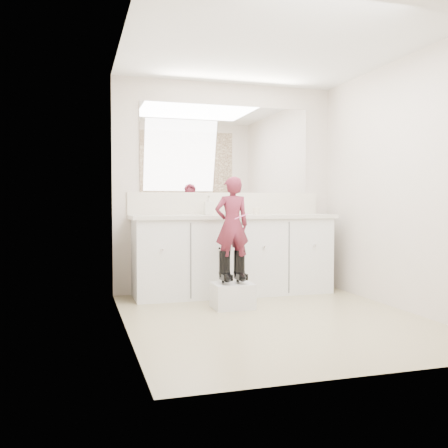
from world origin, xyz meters
name	(u,v)px	position (x,y,z in m)	size (l,w,h in m)	color
floor	(275,319)	(0.00, 0.00, 0.00)	(3.00, 3.00, 0.00)	#897D59
ceiling	(277,43)	(0.00, 0.00, 2.40)	(3.00, 3.00, 0.00)	white
wall_back	(226,187)	(0.00, 1.50, 1.20)	(2.60, 2.60, 0.00)	beige
wall_front	(375,173)	(0.00, -1.50, 1.20)	(2.60, 2.60, 0.00)	beige
wall_left	(125,181)	(-1.30, 0.00, 1.20)	(3.00, 3.00, 0.00)	beige
wall_right	(403,184)	(1.30, 0.00, 1.20)	(3.00, 3.00, 0.00)	beige
vanity_cabinet	(233,256)	(0.00, 1.23, 0.42)	(2.20, 0.55, 0.85)	silver
countertop	(234,217)	(0.00, 1.21, 0.87)	(2.28, 0.58, 0.04)	beige
backsplash	(227,203)	(0.00, 1.49, 1.02)	(2.28, 0.03, 0.25)	beige
mirror	(227,149)	(0.00, 1.49, 1.64)	(2.00, 0.02, 1.00)	white
dot_panel	(375,96)	(0.00, -1.49, 1.65)	(2.00, 0.01, 1.20)	#472819
faucet	(230,210)	(0.00, 1.38, 0.94)	(0.08, 0.08, 0.10)	silver
cup	(256,211)	(0.29, 1.30, 0.93)	(0.09, 0.09, 0.08)	beige
soap_bottle	(209,205)	(-0.27, 1.28, 1.00)	(0.10, 0.10, 0.21)	beige
step_stool	(233,296)	(-0.23, 0.53, 0.12)	(0.38, 0.32, 0.24)	silver
boot_left	(225,267)	(-0.31, 0.55, 0.40)	(0.12, 0.21, 0.32)	black
boot_right	(239,266)	(-0.16, 0.55, 0.40)	(0.12, 0.21, 0.32)	black
toddler	(232,225)	(-0.23, 0.55, 0.81)	(0.34, 0.22, 0.93)	#A03151
toothbrush	(241,216)	(-0.16, 0.47, 0.89)	(0.01, 0.01, 0.14)	#D55395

